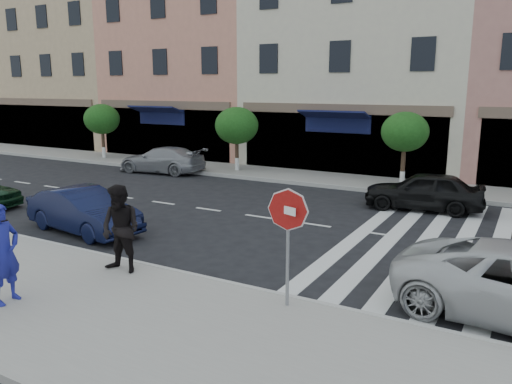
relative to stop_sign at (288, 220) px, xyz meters
The scene contains 15 objects.
ground 4.69m from the stop_sign, 153.69° to the left, with size 120.00×120.00×0.00m, color black.
sidewalk_near 4.63m from the stop_sign, 154.75° to the right, with size 60.00×4.50×0.15m, color gray.
sidewalk_far 13.60m from the stop_sign, 106.72° to the left, with size 60.00×3.00×0.15m, color gray.
building_west_far 32.33m from the stop_sign, 143.83° to the left, with size 12.00×9.00×12.00m, color tan.
building_west_mid 24.63m from the stop_sign, 128.19° to the left, with size 10.00×9.00×14.00m, color tan.
building_centre 19.77m from the stop_sign, 103.04° to the left, with size 11.00×9.00×11.00m, color beige.
street_tree_wa 21.95m from the stop_sign, 144.58° to the left, with size 2.00×2.00×3.05m.
street_tree_wb 15.52m from the stop_sign, 124.93° to the left, with size 2.10×2.10×3.06m.
street_tree_c 12.76m from the stop_sign, 93.97° to the left, with size 1.90×1.90×3.04m.
stop_sign is the anchor object (origin of this frame).
photographer 5.36m from the stop_sign, 152.49° to the right, with size 0.71×0.46×1.93m, color navy.
walker 4.01m from the stop_sign, behind, with size 0.95×0.74×1.95m, color black.
car_near_mid 7.81m from the stop_sign, 165.76° to the left, with size 1.36×3.91×1.29m, color black.
car_far_left 16.46m from the stop_sign, 137.85° to the left, with size 1.79×4.39×1.27m, color gray.
car_far_mid 9.61m from the stop_sign, 86.43° to the left, with size 1.58×3.93×1.34m, color black.
Camera 1 is at (7.66, -9.81, 4.19)m, focal length 35.00 mm.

